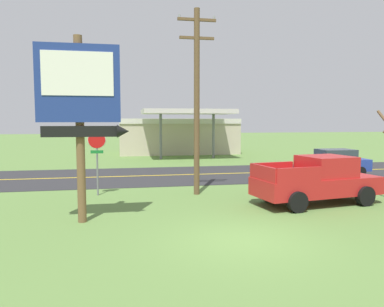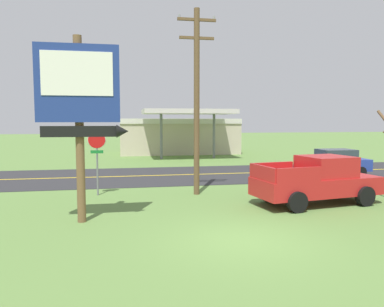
{
  "view_description": "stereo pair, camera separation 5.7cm",
  "coord_description": "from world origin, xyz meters",
  "px_view_note": "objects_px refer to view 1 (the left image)",
  "views": [
    {
      "loc": [
        -3.43,
        -9.9,
        3.42
      ],
      "look_at": [
        0.0,
        8.0,
        1.8
      ],
      "focal_mm": 34.89,
      "sensor_mm": 36.0,
      "label": 1
    },
    {
      "loc": [
        -3.38,
        -9.91,
        3.42
      ],
      "look_at": [
        0.0,
        8.0,
        1.8
      ],
      "focal_mm": 34.89,
      "sensor_mm": 36.0,
      "label": 2
    }
  ],
  "objects_px": {
    "gas_station": "(178,135)",
    "utility_pole": "(197,97)",
    "stop_sign": "(97,151)",
    "pickup_red_parked_on_lawn": "(318,181)",
    "motel_sign": "(81,100)",
    "car_blue_near_lane": "(334,162)"
  },
  "relations": [
    {
      "from": "utility_pole",
      "to": "car_blue_near_lane",
      "type": "xyz_separation_m",
      "value": [
        9.53,
        4.15,
        -3.65
      ]
    },
    {
      "from": "stop_sign",
      "to": "gas_station",
      "type": "xyz_separation_m",
      "value": [
        6.95,
        21.17,
        -0.08
      ]
    },
    {
      "from": "pickup_red_parked_on_lawn",
      "to": "stop_sign",
      "type": "bearing_deg",
      "value": 158.84
    },
    {
      "from": "gas_station",
      "to": "motel_sign",
      "type": "bearing_deg",
      "value": -105.46
    },
    {
      "from": "stop_sign",
      "to": "utility_pole",
      "type": "bearing_deg",
      "value": -7.48
    },
    {
      "from": "motel_sign",
      "to": "car_blue_near_lane",
      "type": "xyz_separation_m",
      "value": [
        14.22,
        8.22,
        -3.24
      ]
    },
    {
      "from": "gas_station",
      "to": "car_blue_near_lane",
      "type": "relative_size",
      "value": 2.86
    },
    {
      "from": "gas_station",
      "to": "car_blue_near_lane",
      "type": "bearing_deg",
      "value": -68.13
    },
    {
      "from": "utility_pole",
      "to": "gas_station",
      "type": "distance_m",
      "value": 22.05
    },
    {
      "from": "motel_sign",
      "to": "gas_station",
      "type": "relative_size",
      "value": 0.51
    },
    {
      "from": "motel_sign",
      "to": "utility_pole",
      "type": "relative_size",
      "value": 0.73
    },
    {
      "from": "motel_sign",
      "to": "utility_pole",
      "type": "bearing_deg",
      "value": 40.99
    },
    {
      "from": "gas_station",
      "to": "utility_pole",
      "type": "bearing_deg",
      "value": -96.44
    },
    {
      "from": "motel_sign",
      "to": "stop_sign",
      "type": "relative_size",
      "value": 2.09
    },
    {
      "from": "gas_station",
      "to": "stop_sign",
      "type": "bearing_deg",
      "value": -108.18
    },
    {
      "from": "gas_station",
      "to": "pickup_red_parked_on_lawn",
      "type": "height_order",
      "value": "gas_station"
    },
    {
      "from": "motel_sign",
      "to": "pickup_red_parked_on_lawn",
      "type": "xyz_separation_m",
      "value": [
        9.17,
        1.19,
        -3.11
      ]
    },
    {
      "from": "stop_sign",
      "to": "pickup_red_parked_on_lawn",
      "type": "distance_m",
      "value": 9.68
    },
    {
      "from": "utility_pole",
      "to": "car_blue_near_lane",
      "type": "bearing_deg",
      "value": 23.52
    },
    {
      "from": "stop_sign",
      "to": "pickup_red_parked_on_lawn",
      "type": "bearing_deg",
      "value": -21.16
    },
    {
      "from": "utility_pole",
      "to": "motel_sign",
      "type": "bearing_deg",
      "value": -139.01
    },
    {
      "from": "gas_station",
      "to": "pickup_red_parked_on_lawn",
      "type": "xyz_separation_m",
      "value": [
        2.02,
        -24.65,
        -0.98
      ]
    }
  ]
}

